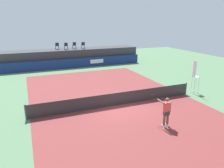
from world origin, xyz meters
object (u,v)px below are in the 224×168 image
(tennis_player, at_px, (166,111))
(tennis_ball, at_px, (127,72))
(spectator_chair_right, at_px, (83,45))
(umpire_chair, at_px, (195,75))
(spectator_chair_center, at_px, (74,45))
(net_post_far, at_px, (186,89))
(spectator_chair_left, at_px, (66,46))
(spectator_chair_far_left, at_px, (57,46))
(net_post_near, at_px, (26,112))

(tennis_player, relative_size, tennis_ball, 26.03)
(spectator_chair_right, height_order, umpire_chair, spectator_chair_right)
(spectator_chair_center, relative_size, net_post_far, 0.89)
(net_post_far, bearing_deg, spectator_chair_right, 107.43)
(spectator_chair_left, xyz_separation_m, spectator_chair_center, (1.17, 0.28, 0.00))
(net_post_far, xyz_separation_m, tennis_ball, (-1.07, 8.98, -0.46))
(spectator_chair_far_left, distance_m, umpire_chair, 17.89)
(spectator_chair_right, distance_m, tennis_ball, 7.50)
(spectator_chair_far_left, distance_m, tennis_ball, 9.92)
(umpire_chair, xyz_separation_m, net_post_far, (-0.83, -0.02, -1.09))
(spectator_chair_center, bearing_deg, spectator_chair_left, -166.55)
(tennis_player, height_order, tennis_ball, tennis_player)
(umpire_chair, height_order, net_post_far, umpire_chair)
(net_post_far, bearing_deg, spectator_chair_left, 114.90)
(spectator_chair_left, height_order, tennis_player, spectator_chair_left)
(spectator_chair_right, bearing_deg, spectator_chair_center, 163.42)
(net_post_near, height_order, tennis_ball, net_post_near)
(tennis_ball, bearing_deg, net_post_near, -141.60)
(tennis_ball, bearing_deg, spectator_chair_right, 121.21)
(umpire_chair, bearing_deg, net_post_far, -178.66)
(spectator_chair_left, height_order, net_post_far, spectator_chair_left)
(spectator_chair_far_left, bearing_deg, tennis_player, -80.81)
(spectator_chair_far_left, height_order, spectator_chair_center, same)
(spectator_chair_center, height_order, net_post_near, spectator_chair_center)
(spectator_chair_center, xyz_separation_m, net_post_far, (5.81, -15.31, -2.19))
(spectator_chair_left, distance_m, net_post_near, 16.13)
(spectator_chair_right, bearing_deg, net_post_far, -72.57)
(net_post_near, xyz_separation_m, tennis_ball, (11.33, 8.98, -0.46))
(umpire_chair, bearing_deg, spectator_chair_far_left, 119.75)
(spectator_chair_center, bearing_deg, umpire_chair, -66.54)
(net_post_near, bearing_deg, spectator_chair_far_left, 74.29)
(spectator_chair_far_left, xyz_separation_m, tennis_player, (3.15, -19.49, -1.73))
(spectator_chair_far_left, relative_size, spectator_chair_center, 1.00)
(spectator_chair_left, bearing_deg, spectator_chair_far_left, 154.89)
(net_post_far, xyz_separation_m, tennis_player, (-4.88, -3.97, 0.46))
(umpire_chair, bearing_deg, spectator_chair_left, 117.47)
(spectator_chair_far_left, height_order, spectator_chair_right, same)
(spectator_chair_far_left, relative_size, spectator_chair_right, 1.00)
(spectator_chair_far_left, bearing_deg, net_post_near, -105.71)
(tennis_ball, bearing_deg, umpire_chair, -78.06)
(spectator_chair_far_left, height_order, net_post_far, spectator_chair_far_left)
(spectator_chair_center, xyz_separation_m, spectator_chair_right, (1.11, -0.33, 0.00))
(spectator_chair_left, height_order, net_post_near, spectator_chair_left)
(net_post_near, height_order, tennis_player, tennis_player)
(net_post_near, xyz_separation_m, net_post_far, (12.40, 0.00, 0.00))
(spectator_chair_far_left, bearing_deg, net_post_far, -62.64)
(spectator_chair_far_left, bearing_deg, tennis_ball, -43.21)
(spectator_chair_center, height_order, umpire_chair, spectator_chair_center)
(spectator_chair_right, distance_m, net_post_far, 15.85)
(tennis_player, bearing_deg, net_post_far, 39.14)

